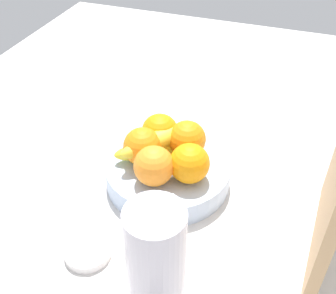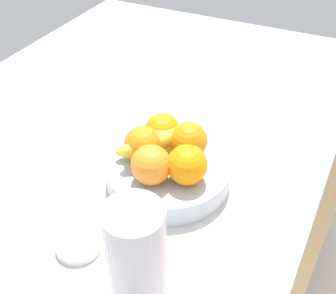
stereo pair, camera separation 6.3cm
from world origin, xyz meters
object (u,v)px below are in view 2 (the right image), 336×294
Objects in this scene: fruit_bowl at (168,172)px; banana_bunch at (159,144)px; orange_center at (163,132)px; orange_front_right at (188,141)px; orange_back_right at (151,165)px; thermos_tumbler at (136,260)px; jar_lid at (79,245)px; orange_back_left at (143,145)px; orange_front_left at (187,165)px.

banana_bunch is (-1.18, -2.59, 5.50)cm from fruit_bowl.
banana_bunch is (3.08, 0.66, -0.66)cm from orange_center.
orange_back_right is (9.57, -3.27, 0.00)cm from orange_front_right.
orange_front_right is 29.91cm from thermos_tumbler.
orange_front_right is 1.00× the size of orange_center.
fruit_bowl reaches higher than jar_lid.
thermos_tumbler is at bearing 26.31° from orange_back_left.
fruit_bowl is 1.27× the size of thermos_tumbler.
orange_front_right is 1.00× the size of orange_back_right.
orange_front_right is 28.24cm from jar_lid.
jar_lid is at bearing -19.94° from orange_front_right.
thermos_tumbler is (29.51, 4.74, 1.18)cm from orange_front_right.
jar_lid is (21.70, -6.66, -1.66)cm from fruit_bowl.
fruit_bowl is 7.69cm from orange_front_right.
banana_bunch is at bearing 137.65° from orange_back_left.
banana_bunch is at bearing 12.03° from orange_center.
orange_center is 5.67cm from orange_back_left.
orange_back_right is at bearing -18.87° from orange_front_right.
fruit_bowl is 8.46cm from orange_back_right.
orange_front_right reaches higher than jar_lid.
orange_center is (-0.44, -5.84, 0.00)cm from orange_front_right.
orange_front_left is at bearing 115.88° from orange_back_right.
banana_bunch is 28.71cm from thermos_tumbler.
orange_back_left is 22.01cm from jar_lid.
orange_back_left is at bearing -42.35° from banana_bunch.
orange_back_right is (5.76, -0.68, 6.16)cm from fruit_bowl.
jar_lid is (25.96, -3.41, -7.82)cm from orange_center.
orange_center is at bearing -94.35° from orange_front_right.
orange_back_left reaches higher than fruit_bowl.
banana_bunch is (2.63, -5.18, -0.66)cm from orange_front_right.
orange_front_right is 0.39× the size of thermos_tumbler.
thermos_tumbler is 2.47× the size of jar_lid.
orange_back_left is (5.02, -7.36, 0.00)cm from orange_front_right.
orange_back_left reaches higher than banana_bunch.
orange_center is (-4.26, -3.25, 6.16)cm from fruit_bowl.
jar_lid is (25.51, -9.25, -7.82)cm from orange_front_right.
fruit_bowl is at bearing 173.28° from orange_back_right.
jar_lid is at bearing -20.57° from orange_back_right.
thermos_tumbler reaches higher than banana_bunch.
fruit_bowl is 7.88cm from orange_back_left.
orange_front_left is 7.21cm from orange_front_right.
orange_back_right is 0.95× the size of jar_lid.
orange_front_right is at bearing 145.77° from fruit_bowl.
banana_bunch is at bearing 169.91° from jar_lid.
orange_front_left is 11.08cm from orange_center.
orange_center is 3.21cm from banana_bunch.
orange_back_right is at bearing 14.39° from orange_center.
orange_back_right is (2.86, -5.89, 0.00)cm from orange_front_left.
orange_front_left and orange_front_right have the same top height.
orange_front_left is at bearing 49.76° from orange_center.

